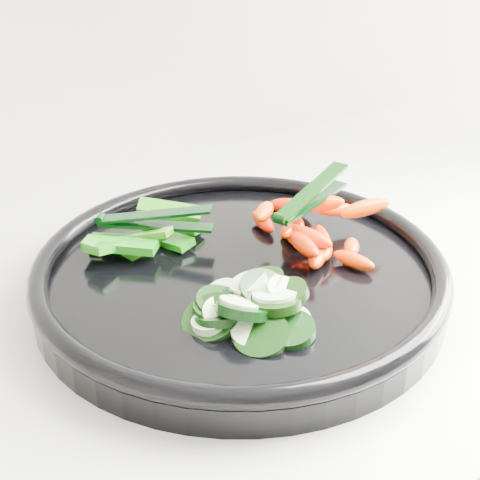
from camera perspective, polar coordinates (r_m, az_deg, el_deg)
veggie_tray at (r=0.61m, az=0.00°, el=-2.86°), size 0.39×0.39×0.04m
cucumber_pile at (r=0.54m, az=0.38°, el=-5.94°), size 0.12×0.12×0.04m
carrot_pile at (r=0.64m, az=6.05°, el=1.05°), size 0.14×0.17×0.05m
pepper_pile at (r=0.65m, az=-8.24°, el=0.33°), size 0.14×0.10×0.04m
tong_carrot at (r=0.63m, az=6.00°, el=3.63°), size 0.11×0.06×0.02m
tong_pepper at (r=0.64m, az=-7.51°, el=1.72°), size 0.10×0.08×0.02m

